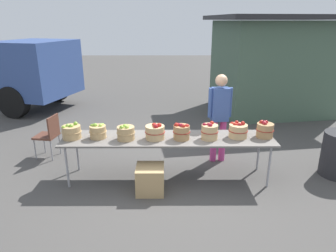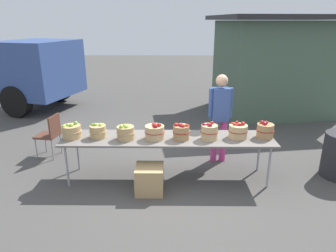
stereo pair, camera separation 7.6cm
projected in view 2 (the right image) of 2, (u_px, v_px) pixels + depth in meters
The scene contains 14 objects.
ground_plane at pixel (168, 178), 5.31m from camera, with size 40.00×40.00×0.00m, color #474442.
market_table at pixel (168, 139), 5.08m from camera, with size 3.50×0.76×0.75m.
apple_basket_green_0 at pixel (72, 131), 5.03m from camera, with size 0.32×0.32×0.27m.
apple_basket_green_1 at pixel (98, 131), 5.04m from camera, with size 0.29×0.29×0.26m.
apple_basket_green_2 at pixel (126, 132), 4.97m from camera, with size 0.30×0.30×0.26m.
apple_basket_red_0 at pixel (155, 132), 4.98m from camera, with size 0.33×0.33×0.28m.
apple_basket_red_1 at pixel (181, 131), 4.96m from camera, with size 0.29×0.29×0.28m.
apple_basket_red_2 at pixel (209, 132), 4.96m from camera, with size 0.29×0.29×0.29m.
apple_basket_red_3 at pixel (238, 131), 5.03m from camera, with size 0.32×0.32×0.28m.
apple_basket_red_4 at pixel (265, 130), 5.03m from camera, with size 0.29×0.29×0.28m.
vendor_adult at pixel (220, 112), 5.65m from camera, with size 0.44×0.25×1.68m.
food_kiosk at pixel (275, 65), 8.83m from camera, with size 3.88×3.37×2.74m.
folding_chair at pixel (50, 132), 6.01m from camera, with size 0.46×0.46×0.86m.
produce_crate at pixel (149, 179), 4.82m from camera, with size 0.44×0.44×0.44m, color tan.
Camera 2 is at (0.05, -4.73, 2.59)m, focal length 32.62 mm.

